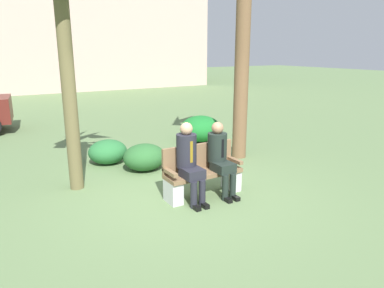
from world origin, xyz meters
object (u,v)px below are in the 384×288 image
Objects in this scene: seated_man_right at (220,155)px; shrub_mid_lawn at (144,157)px; seated_man_left at (189,159)px; building_backdrop at (75,12)px; park_bench at (202,173)px; shrub_near_bench at (200,129)px; shrub_far_lawn at (108,152)px.

seated_man_right is 2.04m from shrub_mid_lawn.
building_backdrop is at bearing 81.05° from seated_man_left.
park_bench is 1.08× the size of seated_man_right.
shrub_mid_lawn is (-2.33, -1.51, -0.08)m from shrub_near_bench.
seated_man_right reaches higher than shrub_near_bench.
seated_man_right is at bearing -0.48° from seated_man_left.
shrub_near_bench is 19.01m from building_backdrop.
building_backdrop reaches higher than park_bench.
park_bench is 22.38m from building_backdrop.
seated_man_left is 0.62m from seated_man_right.
shrub_mid_lawn is 1.04× the size of shrub_far_lawn.
seated_man_left reaches higher than shrub_far_lawn.
shrub_near_bench reaches higher than shrub_far_lawn.
park_bench is 1.81m from shrub_mid_lawn.
park_bench is at bearing -71.40° from shrub_far_lawn.
shrub_mid_lawn is at bearing 108.61° from seated_man_right.
seated_man_left is at bearing -124.24° from shrub_near_bench.
park_bench is at bearing 157.59° from seated_man_right.
shrub_mid_lawn is at bearing 90.50° from seated_man_left.
shrub_mid_lawn is 0.05× the size of building_backdrop.
shrub_mid_lawn is at bearing -99.83° from building_backdrop.
park_bench is at bearing -121.12° from shrub_near_bench.
seated_man_left is at bearing -98.95° from building_backdrop.
building_backdrop is at bearing 78.20° from shrub_far_lawn.
seated_man_left reaches higher than seated_man_right.
park_bench is 2.76m from shrub_far_lawn.
building_backdrop is (3.43, 21.79, 4.24)m from seated_man_left.
shrub_mid_lawn is (-0.35, 1.77, -0.11)m from park_bench.
building_backdrop reaches higher than seated_man_right.
park_bench reaches higher than shrub_mid_lawn.
seated_man_left is 0.08× the size of building_backdrop.
seated_man_left is 1.94m from shrub_mid_lawn.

